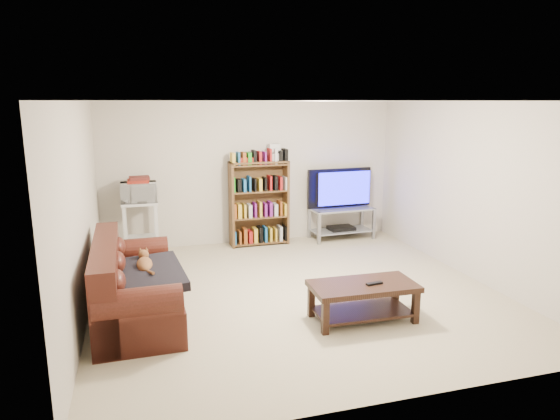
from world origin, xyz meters
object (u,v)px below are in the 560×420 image
object	(u,v)px
coffee_table	(363,295)
sofa	(130,290)
bookshelf	(259,202)
tv_stand	(341,218)

from	to	relation	value
coffee_table	sofa	bearing A→B (deg)	163.04
sofa	bookshelf	xyz separation A→B (m)	(2.10, 2.44, 0.42)
sofa	bookshelf	size ratio (longest dim) A/B	1.45
sofa	bookshelf	bearing A→B (deg)	48.26
tv_stand	coffee_table	bearing A→B (deg)	-111.78
tv_stand	bookshelf	distance (m)	1.53
sofa	tv_stand	world-z (taller)	sofa
sofa	tv_stand	xyz separation A→B (m)	(3.59, 2.40, 0.06)
tv_stand	bookshelf	bearing A→B (deg)	175.46
sofa	bookshelf	world-z (taller)	bookshelf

